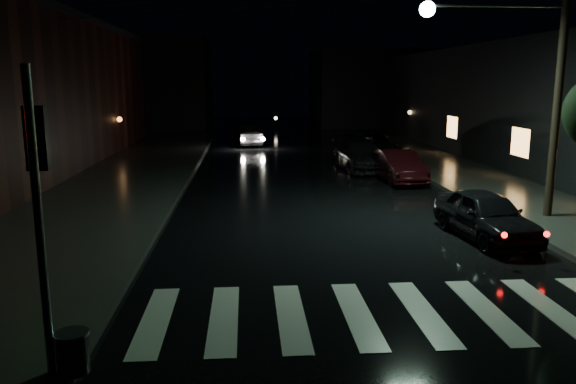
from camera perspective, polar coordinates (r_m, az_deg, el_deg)
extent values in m
plane|color=black|center=(9.82, -6.65, -13.80)|extent=(120.00, 120.00, 0.00)
cube|color=#282826|center=(23.88, -17.35, 0.88)|extent=(6.00, 44.00, 0.15)
cube|color=#282826|center=(25.14, 18.17, 1.32)|extent=(4.00, 44.00, 0.15)
cube|color=black|center=(54.90, -15.47, 10.64)|extent=(14.00, 10.00, 8.00)
cube|color=black|center=(55.58, 10.05, 10.35)|extent=(14.00, 10.00, 7.00)
cube|color=beige|center=(10.57, 10.31, -11.99)|extent=(9.00, 3.00, 0.01)
cylinder|color=slate|center=(8.11, -23.95, -3.23)|extent=(0.12, 0.12, 4.20)
cylinder|color=black|center=(8.63, -21.02, -15.07)|extent=(0.44, 0.44, 0.55)
cylinder|color=slate|center=(8.50, -21.16, -13.28)|extent=(0.48, 0.48, 0.04)
cube|color=black|center=(8.09, -24.17, 5.01)|extent=(0.28, 0.16, 0.85)
sphere|color=#0CFF33|center=(8.20, -23.82, 3.35)|extent=(0.20, 0.20, 0.20)
cylinder|color=black|center=(18.29, 25.87, 10.14)|extent=(0.24, 0.24, 8.00)
cylinder|color=slate|center=(17.51, 20.52, 17.28)|extent=(4.00, 0.08, 0.08)
sphere|color=#BFFFD8|center=(16.79, 13.97, 17.59)|extent=(0.44, 0.44, 0.44)
imported|color=black|center=(15.81, 19.47, -2.22)|extent=(1.93, 3.93, 1.29)
imported|color=black|center=(23.92, 11.11, 2.63)|extent=(1.61, 4.09, 1.33)
imported|color=black|center=(26.83, 7.33, 3.71)|extent=(2.27, 4.87, 1.38)
imported|color=black|center=(29.45, 8.20, 4.61)|extent=(3.25, 6.14, 1.64)
imported|color=black|center=(36.96, -4.15, 5.77)|extent=(1.97, 4.23, 1.34)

